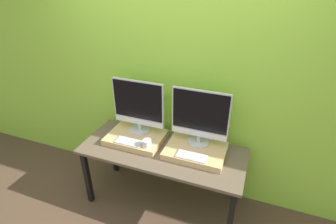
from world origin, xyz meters
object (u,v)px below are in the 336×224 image
Objects in this scene: monitor_left at (138,105)px; mug at (147,143)px; keyboard_right at (191,156)px; keyboard_left at (129,142)px; monitor_right at (200,117)px.

monitor_left is 0.40m from mug.
mug is 0.45m from keyboard_right.
keyboard_left is 1.00× the size of keyboard_right.
monitor_right is 0.37m from keyboard_right.
mug is at bearing -50.65° from monitor_left.
keyboard_left is 0.49× the size of monitor_right.
keyboard_right is (-0.00, -0.24, -0.29)m from monitor_right.
monitor_left is 1.00× the size of monitor_right.
monitor_left is at bearing 129.35° from mug.
mug reaches higher than keyboard_left.
monitor_left reaches higher than keyboard_right.
keyboard_left is (0.00, -0.24, -0.29)m from monitor_left.
mug is at bearing 180.00° from keyboard_right.
monitor_right is at bearing 28.31° from mug.
keyboard_right is at bearing 0.00° from mug.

